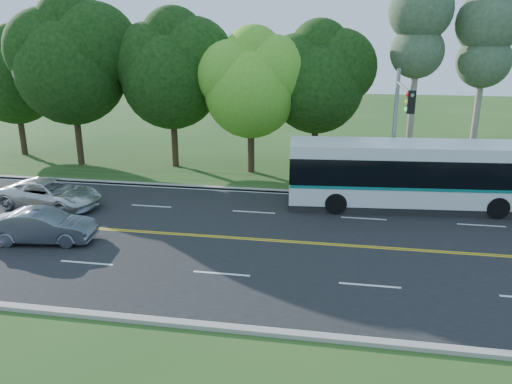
% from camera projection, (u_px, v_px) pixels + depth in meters
% --- Properties ---
extents(ground, '(120.00, 120.00, 0.00)m').
position_uv_depth(ground, '(251.00, 239.00, 22.10)').
color(ground, '#1F4517').
rests_on(ground, ground).
extents(road, '(60.00, 14.00, 0.02)m').
position_uv_depth(road, '(251.00, 239.00, 22.09)').
color(road, black).
rests_on(road, ground).
extents(curb_north, '(60.00, 0.30, 0.15)m').
position_uv_depth(curb_north, '(273.00, 191.00, 28.80)').
color(curb_north, '#9D988E').
rests_on(curb_north, ground).
extents(curb_south, '(60.00, 0.30, 0.15)m').
position_uv_depth(curb_south, '(209.00, 326.00, 15.35)').
color(curb_south, '#9D988E').
rests_on(curb_south, ground).
extents(grass_verge, '(60.00, 4.00, 0.10)m').
position_uv_depth(grass_verge, '(277.00, 182.00, 30.54)').
color(grass_verge, '#1F4517').
rests_on(grass_verge, ground).
extents(lane_markings, '(57.60, 13.82, 0.00)m').
position_uv_depth(lane_markings, '(249.00, 239.00, 22.11)').
color(lane_markings, gold).
rests_on(lane_markings, road).
extents(tree_row, '(44.70, 9.10, 13.84)m').
position_uv_depth(tree_row, '(206.00, 66.00, 32.32)').
color(tree_row, '#302215').
rests_on(tree_row, ground).
extents(bougainvillea_hedge, '(9.50, 2.25, 1.50)m').
position_uv_depth(bougainvillea_hedge, '(401.00, 181.00, 28.38)').
color(bougainvillea_hedge, maroon).
rests_on(bougainvillea_hedge, ground).
extents(traffic_signal, '(0.42, 6.10, 7.00)m').
position_uv_depth(traffic_signal, '(399.00, 119.00, 24.72)').
color(traffic_signal, gray).
rests_on(traffic_signal, ground).
extents(transit_bus, '(13.31, 3.94, 3.43)m').
position_uv_depth(transit_bus, '(417.00, 176.00, 25.62)').
color(transit_bus, silver).
rests_on(transit_bus, road).
extents(sedan, '(4.56, 2.13, 1.44)m').
position_uv_depth(sedan, '(43.00, 226.00, 21.59)').
color(sedan, slate).
rests_on(sedan, road).
extents(suv, '(5.61, 3.21, 1.48)m').
position_uv_depth(suv, '(51.00, 194.00, 25.97)').
color(suv, silver).
rests_on(suv, road).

